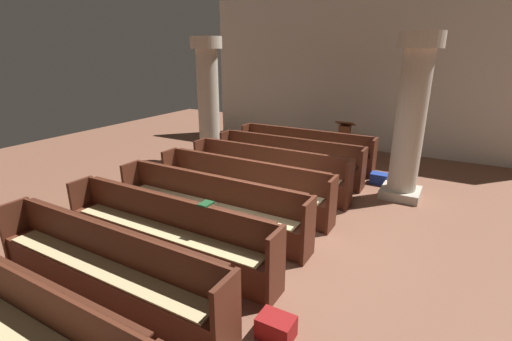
{
  "coord_description": "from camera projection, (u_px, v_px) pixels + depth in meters",
  "views": [
    {
      "loc": [
        2.67,
        -5.0,
        2.93
      ],
      "look_at": [
        -0.53,
        0.63,
        0.75
      ],
      "focal_mm": 25.27,
      "sensor_mm": 36.0,
      "label": 1
    }
  ],
  "objects": [
    {
      "name": "ground_plane",
      "position": [
        264.0,
        226.0,
        6.3
      ],
      "size": [
        19.2,
        19.2,
        0.0
      ],
      "primitive_type": "plane",
      "color": "brown"
    },
    {
      "name": "back_wall",
      "position": [
        363.0,
        74.0,
        10.6
      ],
      "size": [
        10.0,
        0.16,
        4.5
      ],
      "primitive_type": "cube",
      "color": "silver",
      "rests_on": "ground"
    },
    {
      "name": "pew_row_0",
      "position": [
        305.0,
        147.0,
        9.42
      ],
      "size": [
        3.6,
        0.46,
        0.94
      ],
      "color": "#562819",
      "rests_on": "ground"
    },
    {
      "name": "pew_row_1",
      "position": [
        288.0,
        157.0,
        8.56
      ],
      "size": [
        3.6,
        0.46,
        0.94
      ],
      "color": "#562819",
      "rests_on": "ground"
    },
    {
      "name": "pew_row_2",
      "position": [
        268.0,
        169.0,
        7.7
      ],
      "size": [
        3.6,
        0.47,
        0.94
      ],
      "color": "#562819",
      "rests_on": "ground"
    },
    {
      "name": "pew_row_3",
      "position": [
        242.0,
        184.0,
        6.84
      ],
      "size": [
        3.6,
        0.46,
        0.94
      ],
      "color": "#562819",
      "rests_on": "ground"
    },
    {
      "name": "pew_row_4",
      "position": [
        209.0,
        203.0,
        5.98
      ],
      "size": [
        3.6,
        0.46,
        0.94
      ],
      "color": "#562819",
      "rests_on": "ground"
    },
    {
      "name": "pew_row_5",
      "position": [
        165.0,
        229.0,
        5.12
      ],
      "size": [
        3.6,
        0.47,
        0.94
      ],
      "color": "#562819",
      "rests_on": "ground"
    },
    {
      "name": "pew_row_6",
      "position": [
        103.0,
        265.0,
        4.26
      ],
      "size": [
        3.6,
        0.46,
        0.94
      ],
      "color": "#562819",
      "rests_on": "ground"
    },
    {
      "name": "pew_row_7",
      "position": [
        11.0,
        320.0,
        3.41
      ],
      "size": [
        3.6,
        0.46,
        0.94
      ],
      "color": "#562819",
      "rests_on": "ground"
    },
    {
      "name": "pillar_aisle_side",
      "position": [
        411.0,
        116.0,
        7.01
      ],
      "size": [
        0.82,
        0.82,
        3.25
      ],
      "color": "#B6AD9A",
      "rests_on": "ground"
    },
    {
      "name": "pillar_far_side",
      "position": [
        208.0,
        98.0,
        9.62
      ],
      "size": [
        0.82,
        0.82,
        3.25
      ],
      "color": "#B6AD9A",
      "rests_on": "ground"
    },
    {
      "name": "lectern",
      "position": [
        344.0,
        143.0,
        10.03
      ],
      "size": [
        0.48,
        0.45,
        1.08
      ],
      "color": "brown",
      "rests_on": "ground"
    },
    {
      "name": "hymn_book",
      "position": [
        206.0,
        204.0,
        4.85
      ],
      "size": [
        0.15,
        0.2,
        0.03
      ],
      "primitive_type": "cube",
      "color": "#194723",
      "rests_on": "pew_row_5"
    },
    {
      "name": "kneeler_box_blue",
      "position": [
        379.0,
        178.0,
        8.25
      ],
      "size": [
        0.37,
        0.29,
        0.24
      ],
      "primitive_type": "cube",
      "color": "navy",
      "rests_on": "ground"
    },
    {
      "name": "kneeler_box_red",
      "position": [
        276.0,
        327.0,
        3.83
      ],
      "size": [
        0.39,
        0.28,
        0.25
      ],
      "primitive_type": "cube",
      "color": "maroon",
      "rests_on": "ground"
    }
  ]
}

